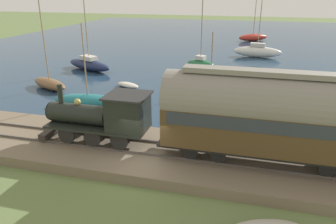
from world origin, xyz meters
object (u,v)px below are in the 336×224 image
at_px(sailboat_yellow, 210,84).
at_px(sailboat_green, 201,63).
at_px(sailboat_white, 257,51).
at_px(sailboat_navy, 89,64).
at_px(sailboat_teal, 88,101).
at_px(rowboat_far_out, 128,85).
at_px(sailboat_brown, 49,83).
at_px(steam_locomotive, 106,115).
at_px(passenger_coach, 275,115).
at_px(sailboat_red, 253,37).

relative_size(sailboat_yellow, sailboat_green, 0.74).
height_order(sailboat_white, sailboat_navy, sailboat_navy).
xyz_separation_m(sailboat_teal, rowboat_far_out, (5.88, -0.94, -0.32)).
bearing_deg(rowboat_far_out, sailboat_teal, -165.53).
distance_m(sailboat_yellow, sailboat_white, 16.95).
height_order(sailboat_yellow, rowboat_far_out, sailboat_yellow).
bearing_deg(sailboat_navy, sailboat_brown, -156.76).
xyz_separation_m(steam_locomotive, passenger_coach, (-0.00, -8.57, 0.86)).
relative_size(sailboat_yellow, sailboat_teal, 0.98).
distance_m(sailboat_yellow, sailboat_red, 31.41).
bearing_deg(sailboat_navy, sailboat_teal, -129.73).
distance_m(sailboat_teal, sailboat_navy, 12.58).
height_order(sailboat_teal, sailboat_navy, sailboat_navy).
relative_size(sailboat_teal, sailboat_navy, 0.72).
xyz_separation_m(sailboat_yellow, sailboat_green, (7.89, 2.24, 0.09)).
relative_size(sailboat_red, rowboat_far_out, 2.79).
bearing_deg(sailboat_red, sailboat_yellow, 142.23).
bearing_deg(sailboat_white, passenger_coach, -174.25).
xyz_separation_m(sailboat_white, sailboat_red, (14.76, 0.84, -0.16)).
height_order(steam_locomotive, sailboat_yellow, sailboat_yellow).
bearing_deg(steam_locomotive, sailboat_yellow, -15.84).
xyz_separation_m(sailboat_yellow, sailboat_brown, (-3.45, 14.16, -0.02)).
xyz_separation_m(sailboat_white, sailboat_teal, (-23.49, 12.31, -0.24)).
height_order(sailboat_brown, sailboat_red, sailboat_brown).
height_order(sailboat_green, sailboat_white, sailboat_green).
bearing_deg(sailboat_white, rowboat_far_out, 151.22).
height_order(steam_locomotive, rowboat_far_out, steam_locomotive).
relative_size(sailboat_green, rowboat_far_out, 3.12).
distance_m(steam_locomotive, sailboat_teal, 8.10).
bearing_deg(sailboat_teal, sailboat_white, -32.96).
bearing_deg(sailboat_white, sailboat_brown, 141.93).
distance_m(passenger_coach, sailboat_white, 30.02).
xyz_separation_m(passenger_coach, sailboat_teal, (6.43, 13.19, -2.56)).
bearing_deg(sailboat_brown, sailboat_yellow, -50.80).
distance_m(sailboat_navy, rowboat_far_out, 8.56).
bearing_deg(sailboat_white, sailboat_green, 148.67).
bearing_deg(sailboat_red, rowboat_far_out, 129.77).
relative_size(steam_locomotive, sailboat_brown, 0.77).
distance_m(sailboat_white, rowboat_far_out, 20.97).
bearing_deg(sailboat_white, steam_locomotive, 169.65).
bearing_deg(passenger_coach, steam_locomotive, 90.00).
relative_size(sailboat_white, sailboat_teal, 1.14).
bearing_deg(sailboat_yellow, steam_locomotive, 146.40).
distance_m(steam_locomotive, passenger_coach, 8.61).
relative_size(sailboat_green, sailboat_teal, 1.32).
xyz_separation_m(passenger_coach, sailboat_green, (21.30, 7.00, -2.46)).
distance_m(sailboat_green, sailboat_red, 23.96).
height_order(steam_locomotive, sailboat_white, sailboat_white).
relative_size(steam_locomotive, sailboat_white, 0.86).
xyz_separation_m(steam_locomotive, sailboat_red, (44.68, -6.84, -1.62)).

